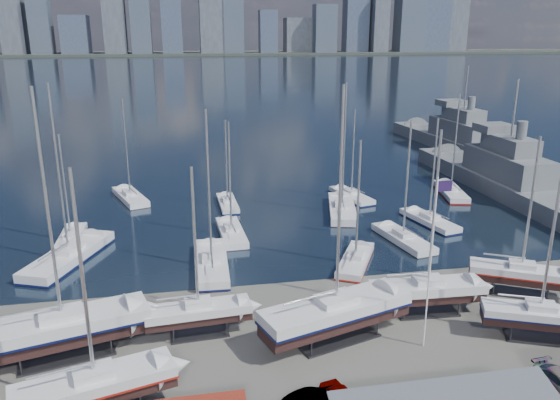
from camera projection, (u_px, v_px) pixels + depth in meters
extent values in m
plane|color=#605E59|center=(363.00, 333.00, 42.66)|extent=(1400.00, 1400.00, 0.00)
cube|color=#182738|center=(198.00, 71.00, 334.00)|extent=(1400.00, 600.00, 0.40)
cube|color=#2D332D|center=(188.00, 54.00, 577.95)|extent=(1400.00, 80.00, 2.20)
cube|color=#595E66|center=(12.00, 10.00, 535.26)|extent=(22.49, 24.47, 83.83)
cube|color=#3D4756|center=(41.00, 25.00, 537.29)|extent=(19.55, 21.83, 55.97)
cube|color=#475166|center=(75.00, 35.00, 551.35)|extent=(26.03, 30.49, 37.14)
cube|color=#595E66|center=(113.00, 8.00, 540.05)|extent=(21.60, 16.58, 87.63)
cube|color=#3D4756|center=(141.00, 19.00, 548.82)|extent=(19.42, 28.42, 67.60)
cube|color=#475166|center=(172.00, 26.00, 559.15)|extent=(20.24, 23.80, 54.09)
cube|color=#595E66|center=(212.00, 26.00, 563.25)|extent=(24.62, 19.72, 54.00)
cube|color=#3D4756|center=(233.00, 25.00, 565.13)|extent=(20.75, 17.93, 55.97)
cube|color=#475166|center=(268.00, 32.00, 571.84)|extent=(18.36, 16.25, 43.03)
cube|color=#595E66|center=(298.00, 35.00, 597.02)|extent=(28.49, 22.03, 35.69)
cube|color=#3D4756|center=(325.00, 29.00, 582.81)|extent=(23.34, 17.87, 49.11)
cube|color=#475166|center=(356.00, 16.00, 599.70)|extent=(25.35, 19.79, 75.95)
cube|color=#595E66|center=(378.00, 25.00, 600.37)|extent=(17.00, 27.45, 57.67)
cube|color=#3D4756|center=(411.00, 2.00, 599.70)|extent=(29.28, 24.05, 106.04)
cube|color=#475166|center=(433.00, 17.00, 618.85)|extent=(30.82, 28.37, 74.41)
cube|color=#595E66|center=(457.00, 16.00, 625.36)|extent=(21.74, 17.03, 77.48)
cube|color=#2D2D33|center=(67.00, 354.00, 39.70)|extent=(7.16, 4.65, 0.16)
cube|color=black|center=(64.00, 335.00, 39.23)|extent=(12.33, 5.90, 0.96)
cube|color=silver|center=(62.00, 323.00, 38.95)|extent=(12.46, 6.39, 0.96)
cube|color=#0B113A|center=(63.00, 329.00, 39.08)|extent=(12.58, 6.45, 0.19)
cube|color=silver|center=(61.00, 314.00, 38.73)|extent=(3.42, 2.73, 0.50)
cylinder|color=#B2B2B7|center=(47.00, 209.00, 36.43)|extent=(0.22, 0.22, 16.20)
cube|color=black|center=(96.00, 392.00, 33.13)|extent=(9.82, 4.82, 0.77)
cube|color=silver|center=(95.00, 381.00, 32.91)|extent=(9.93, 5.20, 0.77)
cube|color=maroon|center=(95.00, 386.00, 33.01)|extent=(10.03, 5.26, 0.15)
cube|color=silver|center=(94.00, 372.00, 32.72)|extent=(2.74, 2.20, 0.50)
cylinder|color=#B2B2B7|center=(83.00, 278.00, 30.90)|extent=(0.22, 0.22, 12.91)
cube|color=#2D2D33|center=(199.00, 333.00, 42.47)|extent=(4.60, 2.38, 0.16)
cube|color=black|center=(199.00, 317.00, 42.04)|extent=(8.22, 2.56, 0.65)
cube|color=silver|center=(198.00, 309.00, 41.85)|extent=(8.25, 2.90, 0.65)
cube|color=silver|center=(198.00, 303.00, 41.69)|extent=(2.12, 1.52, 0.50)
cylinder|color=#B2B2B7|center=(195.00, 239.00, 40.15)|extent=(0.22, 0.22, 10.93)
cube|color=#2D2D33|center=(335.00, 337.00, 41.93)|extent=(7.17, 4.87, 0.16)
cube|color=black|center=(336.00, 319.00, 41.47)|extent=(12.24, 6.36, 0.96)
cube|color=silver|center=(336.00, 307.00, 41.18)|extent=(12.39, 6.84, 0.96)
cube|color=#0B113A|center=(336.00, 313.00, 41.31)|extent=(12.52, 6.91, 0.19)
cube|color=silver|center=(336.00, 299.00, 40.97)|extent=(3.46, 2.82, 0.50)
cylinder|color=#B2B2B7|center=(340.00, 199.00, 38.68)|extent=(0.22, 0.22, 16.12)
cube|color=#2D2D33|center=(426.00, 311.00, 45.84)|extent=(5.28, 2.57, 0.16)
cube|color=black|center=(427.00, 295.00, 45.40)|extent=(9.53, 2.59, 0.76)
cube|color=silver|center=(428.00, 287.00, 45.18)|extent=(9.54, 2.99, 0.76)
cube|color=silver|center=(428.00, 280.00, 45.00)|extent=(2.42, 1.67, 0.50)
cylinder|color=#B2B2B7|center=(435.00, 209.00, 43.20)|extent=(0.22, 0.22, 12.76)
cube|color=#2D2D33|center=(536.00, 338.00, 41.89)|extent=(5.03, 3.71, 0.16)
cube|color=black|center=(539.00, 321.00, 41.46)|extent=(8.43, 5.06, 0.67)
cube|color=silver|center=(540.00, 313.00, 41.27)|extent=(8.57, 5.38, 0.67)
cube|color=#0B113A|center=(540.00, 316.00, 41.36)|extent=(8.65, 5.44, 0.13)
cube|color=silver|center=(541.00, 306.00, 41.10)|extent=(2.46, 2.10, 0.50)
cylinder|color=#B2B2B7|center=(552.00, 240.00, 39.52)|extent=(0.22, 0.22, 11.23)
cube|color=#2D2D33|center=(518.00, 293.00, 49.05)|extent=(5.25, 4.21, 0.16)
cube|color=black|center=(520.00, 278.00, 48.62)|extent=(8.64, 5.97, 0.70)
cube|color=silver|center=(521.00, 271.00, 48.42)|extent=(8.81, 6.29, 0.70)
cube|color=maroon|center=(521.00, 274.00, 48.51)|extent=(8.90, 6.35, 0.14)
cube|color=silver|center=(522.00, 265.00, 48.24)|extent=(2.61, 2.32, 0.50)
cylinder|color=#B2B2B7|center=(531.00, 204.00, 46.59)|extent=(0.22, 0.22, 11.75)
cube|color=black|center=(70.00, 264.00, 56.18)|extent=(7.53, 12.70, 1.00)
cube|color=silver|center=(69.00, 255.00, 55.89)|extent=(8.01, 12.90, 1.00)
cube|color=#0B113A|center=(69.00, 260.00, 56.02)|extent=(8.09, 13.03, 0.20)
cube|color=silver|center=(68.00, 249.00, 55.67)|extent=(3.14, 3.69, 0.50)
cylinder|color=#B2B2B7|center=(58.00, 171.00, 53.26)|extent=(0.22, 0.22, 16.89)
cube|color=black|center=(72.00, 243.00, 61.39)|extent=(2.03, 8.45, 0.68)
cube|color=silver|center=(71.00, 238.00, 61.20)|extent=(2.39, 8.45, 0.68)
cube|color=maroon|center=(71.00, 240.00, 61.29)|extent=(2.41, 8.53, 0.14)
cube|color=silver|center=(70.00, 233.00, 61.02)|extent=(1.42, 2.11, 0.50)
cylinder|color=#B2B2B7|center=(65.00, 186.00, 59.42)|extent=(0.22, 0.22, 11.40)
cube|color=black|center=(131.00, 202.00, 76.60)|extent=(5.44, 9.99, 0.78)
cube|color=silver|center=(130.00, 197.00, 76.37)|extent=(5.82, 10.12, 0.78)
cube|color=silver|center=(130.00, 192.00, 76.18)|extent=(2.36, 2.85, 0.50)
cylinder|color=#B2B2B7|center=(126.00, 148.00, 74.32)|extent=(0.22, 0.22, 13.19)
cube|color=black|center=(212.00, 271.00, 54.56)|extent=(3.03, 11.06, 0.88)
cube|color=silver|center=(212.00, 263.00, 54.31)|extent=(3.49, 11.08, 0.88)
cube|color=#0B113A|center=(212.00, 266.00, 54.43)|extent=(3.52, 11.19, 0.18)
cube|color=silver|center=(211.00, 256.00, 54.10)|extent=(1.95, 2.81, 0.50)
cylinder|color=#B2B2B7|center=(209.00, 187.00, 52.00)|extent=(0.22, 0.22, 14.81)
cube|color=black|center=(232.00, 238.00, 63.01)|extent=(2.60, 9.32, 0.74)
cube|color=silver|center=(231.00, 232.00, 62.79)|extent=(2.98, 9.33, 0.74)
cube|color=silver|center=(231.00, 227.00, 62.61)|extent=(1.65, 2.37, 0.50)
cylinder|color=#B2B2B7|center=(230.00, 177.00, 60.86)|extent=(0.22, 0.22, 12.46)
cube|color=black|center=(228.00, 208.00, 73.94)|extent=(2.12, 8.14, 0.65)
cube|color=silver|center=(228.00, 203.00, 73.75)|extent=(2.46, 8.14, 0.65)
cube|color=#0B113A|center=(228.00, 205.00, 73.84)|extent=(2.49, 8.23, 0.13)
cube|color=silver|center=(227.00, 199.00, 73.59)|extent=(1.41, 2.06, 0.50)
cylinder|color=#B2B2B7|center=(226.00, 161.00, 72.06)|extent=(0.22, 0.22, 10.92)
cube|color=black|center=(355.00, 266.00, 55.39)|extent=(6.03, 8.80, 0.71)
cube|color=silver|center=(356.00, 260.00, 55.18)|extent=(6.36, 8.98, 0.71)
cube|color=maroon|center=(355.00, 263.00, 55.28)|extent=(6.42, 9.07, 0.14)
cube|color=silver|center=(356.00, 255.00, 55.00)|extent=(2.35, 2.65, 0.50)
cylinder|color=#B2B2B7|center=(358.00, 200.00, 53.32)|extent=(0.22, 0.22, 11.95)
cube|color=black|center=(342.00, 215.00, 71.24)|extent=(5.47, 11.94, 0.93)
cube|color=silver|center=(342.00, 208.00, 70.97)|extent=(5.94, 12.06, 0.93)
cube|color=silver|center=(342.00, 203.00, 70.76)|extent=(2.59, 3.29, 0.50)
cylinder|color=#B2B2B7|center=(344.00, 146.00, 68.53)|extent=(0.22, 0.22, 15.68)
cube|color=black|center=(351.00, 200.00, 77.35)|extent=(4.07, 8.98, 0.70)
cube|color=silver|center=(351.00, 195.00, 77.14)|extent=(4.42, 9.06, 0.70)
cube|color=#0B113A|center=(351.00, 198.00, 77.23)|extent=(4.47, 9.15, 0.14)
cube|color=silver|center=(352.00, 191.00, 76.96)|extent=(1.94, 2.47, 0.50)
cylinder|color=#B2B2B7|center=(353.00, 152.00, 75.31)|extent=(0.22, 0.22, 11.79)
cube|color=black|center=(403.00, 244.00, 61.21)|extent=(3.91, 9.73, 0.76)
cube|color=silver|center=(403.00, 238.00, 60.98)|extent=(4.31, 9.80, 0.76)
cube|color=silver|center=(403.00, 233.00, 60.80)|extent=(1.99, 2.62, 0.50)
cylinder|color=#B2B2B7|center=(407.00, 180.00, 58.99)|extent=(0.22, 0.22, 12.79)
cube|color=black|center=(429.00, 226.00, 67.09)|extent=(4.03, 9.27, 0.72)
cube|color=silver|center=(429.00, 220.00, 66.88)|extent=(4.40, 9.35, 0.72)
cube|color=#0B113A|center=(429.00, 223.00, 66.98)|extent=(4.45, 9.44, 0.14)
cube|color=silver|center=(430.00, 215.00, 66.70)|extent=(1.96, 2.53, 0.50)
cylinder|color=#B2B2B7|center=(434.00, 169.00, 64.99)|extent=(0.22, 0.22, 12.18)
cube|color=black|center=(450.00, 197.00, 79.13)|extent=(4.49, 10.32, 0.80)
cube|color=silver|center=(451.00, 191.00, 78.89)|extent=(4.90, 10.41, 0.80)
cube|color=maroon|center=(451.00, 194.00, 79.00)|extent=(4.95, 10.52, 0.16)
cube|color=silver|center=(451.00, 187.00, 78.70)|extent=(2.19, 2.81, 0.50)
cylinder|color=#B2B2B7|center=(456.00, 142.00, 76.78)|extent=(0.22, 0.22, 13.56)
cube|color=#5B5F64|center=(504.00, 190.00, 79.85)|extent=(7.52, 43.50, 3.91)
cube|color=#5B5F64|center=(508.00, 165.00, 78.74)|extent=(5.76, 15.26, 3.60)
cube|color=#5B5F64|center=(510.00, 145.00, 77.86)|extent=(4.28, 8.74, 2.40)
cube|color=#5B5F64|center=(494.00, 128.00, 81.43)|extent=(4.92, 4.40, 1.20)
cylinder|color=#B2B2B7|center=(515.00, 108.00, 76.34)|extent=(0.30, 0.30, 8.00)
cube|color=#5B5F64|center=(460.00, 149.00, 108.09)|extent=(10.28, 45.44, 4.05)
cube|color=#5B5F64|center=(462.00, 130.00, 106.96)|extent=(6.83, 16.13, 3.60)
cube|color=#5B5F64|center=(463.00, 114.00, 106.08)|extent=(4.93, 9.29, 2.40)
cube|color=#5B5F64|center=(452.00, 103.00, 109.75)|extent=(5.34, 4.84, 1.20)
cylinder|color=#B2B2B7|center=(466.00, 87.00, 104.55)|extent=(0.30, 0.30, 8.00)
cylinder|color=white|center=(430.00, 266.00, 39.01)|extent=(0.12, 0.12, 13.09)
cube|color=#241441|center=(445.00, 186.00, 37.37)|extent=(1.09, 0.05, 0.76)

